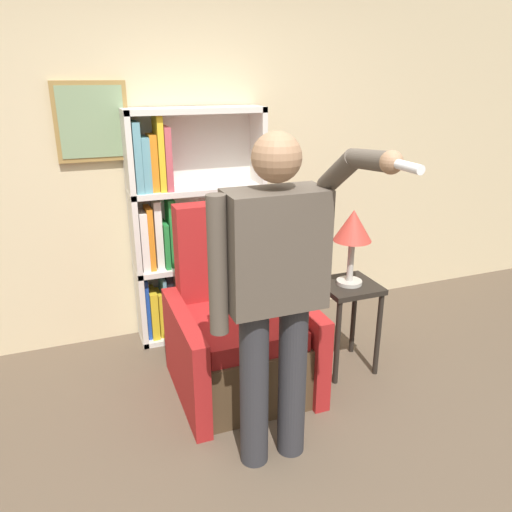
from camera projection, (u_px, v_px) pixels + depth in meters
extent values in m
plane|color=brown|center=(301.00, 499.00, 2.47)|extent=(14.00, 14.00, 0.00)
cube|color=beige|center=(190.00, 155.00, 3.77)|extent=(8.00, 0.06, 2.80)
cube|color=olive|center=(92.00, 122.00, 3.40)|extent=(0.49, 0.04, 0.54)
cube|color=gray|center=(92.00, 122.00, 3.38)|extent=(0.43, 0.01, 0.48)
cube|color=silver|center=(135.00, 234.00, 3.63)|extent=(0.04, 0.28, 1.76)
cube|color=silver|center=(258.00, 221.00, 3.95)|extent=(0.04, 0.28, 1.76)
cube|color=silver|center=(195.00, 223.00, 3.91)|extent=(1.00, 0.01, 1.76)
cube|color=silver|center=(203.00, 328.00, 4.08)|extent=(1.00, 0.28, 0.04)
cube|color=silver|center=(201.00, 263.00, 3.89)|extent=(1.00, 0.28, 0.04)
cube|color=silver|center=(198.00, 190.00, 3.69)|extent=(1.00, 0.28, 0.04)
cube|color=silver|center=(194.00, 110.00, 3.49)|extent=(1.00, 0.28, 0.04)
cube|color=#1E47B2|center=(147.00, 307.00, 3.85)|extent=(0.03, 0.16, 0.48)
cube|color=gold|center=(153.00, 312.00, 3.88)|extent=(0.06, 0.22, 0.38)
cube|color=gold|center=(160.00, 313.00, 3.90)|extent=(0.03, 0.18, 0.36)
cube|color=#5B99A8|center=(164.00, 305.00, 3.89)|extent=(0.03, 0.21, 0.48)
cube|color=black|center=(170.00, 302.00, 3.90)|extent=(0.05, 0.18, 0.51)
cube|color=white|center=(143.00, 240.00, 3.66)|extent=(0.05, 0.21, 0.44)
cube|color=orange|center=(150.00, 238.00, 3.68)|extent=(0.04, 0.18, 0.47)
cube|color=white|center=(158.00, 234.00, 3.69)|extent=(0.05, 0.16, 0.51)
cube|color=#238438|center=(165.00, 244.00, 3.73)|extent=(0.04, 0.21, 0.34)
cube|color=#238438|center=(171.00, 232.00, 3.72)|extent=(0.05, 0.17, 0.51)
cube|color=#5B99A8|center=(136.00, 157.00, 3.45)|extent=(0.05, 0.23, 0.48)
cube|color=#5B99A8|center=(145.00, 164.00, 3.49)|extent=(0.06, 0.22, 0.38)
cube|color=orange|center=(153.00, 163.00, 3.51)|extent=(0.05, 0.18, 0.39)
cube|color=gold|center=(159.00, 153.00, 3.50)|extent=(0.04, 0.22, 0.52)
cube|color=#BC4C56|center=(166.00, 158.00, 3.53)|extent=(0.05, 0.23, 0.44)
cube|color=#4C3823|center=(242.00, 360.00, 3.28)|extent=(0.65, 0.78, 0.42)
cube|color=#A31E1E|center=(244.00, 326.00, 3.15)|extent=(0.61, 0.66, 0.12)
cube|color=#A31E1E|center=(225.00, 272.00, 3.42)|extent=(0.65, 0.16, 0.98)
cube|color=#A31E1E|center=(185.00, 358.00, 3.12)|extent=(0.10, 0.86, 0.61)
cube|color=#A31E1E|center=(295.00, 337.00, 3.37)|extent=(0.10, 0.86, 0.61)
cylinder|color=#2D2D33|center=(254.00, 388.00, 2.57)|extent=(0.15, 0.15, 0.91)
cylinder|color=#2D2D33|center=(292.00, 380.00, 2.64)|extent=(0.15, 0.15, 0.91)
cube|color=#51473D|center=(275.00, 250.00, 2.35)|extent=(0.48, 0.24, 0.58)
sphere|color=#997051|center=(277.00, 157.00, 2.20)|extent=(0.23, 0.23, 0.23)
cylinder|color=#51473D|center=(218.00, 267.00, 2.27)|extent=(0.09, 0.09, 0.67)
cylinder|color=#51473D|center=(339.00, 172.00, 2.21)|extent=(0.09, 0.28, 0.23)
cylinder|color=#51473D|center=(372.00, 160.00, 1.96)|extent=(0.08, 0.27, 0.10)
sphere|color=#997051|center=(391.00, 162.00, 1.84)|extent=(0.09, 0.09, 0.09)
cylinder|color=white|center=(407.00, 167.00, 1.76)|extent=(0.04, 0.15, 0.04)
cube|color=black|center=(349.00, 286.00, 3.37)|extent=(0.37, 0.37, 0.04)
cylinder|color=black|center=(337.00, 343.00, 3.29)|extent=(0.04, 0.04, 0.61)
cylinder|color=black|center=(378.00, 335.00, 3.40)|extent=(0.04, 0.04, 0.61)
cylinder|color=black|center=(315.00, 322.00, 3.57)|extent=(0.04, 0.04, 0.61)
cylinder|color=black|center=(354.00, 315.00, 3.68)|extent=(0.04, 0.04, 0.61)
cylinder|color=#B7B2A8|center=(349.00, 282.00, 3.36)|extent=(0.17, 0.17, 0.02)
cylinder|color=#B7B2A8|center=(351.00, 261.00, 3.31)|extent=(0.04, 0.04, 0.28)
cone|color=#B2382D|center=(353.00, 225.00, 3.23)|extent=(0.25, 0.25, 0.21)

